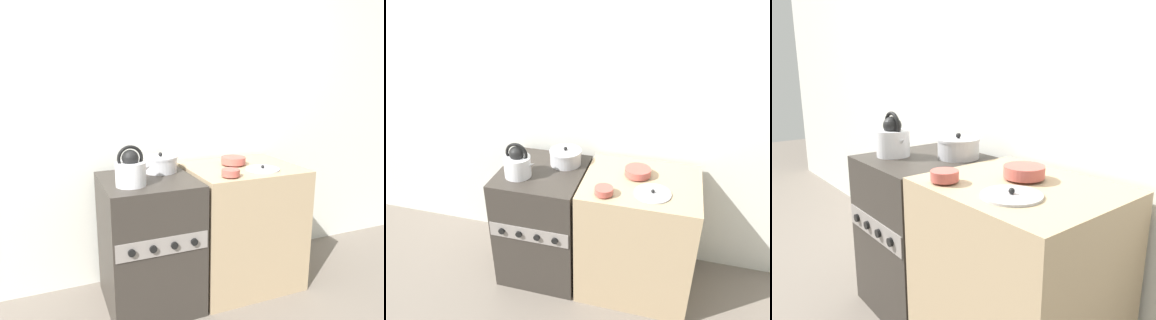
# 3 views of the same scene
# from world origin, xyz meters

# --- Properties ---
(ground_plane) EXTENTS (12.00, 12.00, 0.00)m
(ground_plane) POSITION_xyz_m (0.00, 0.00, 0.00)
(ground_plane) COLOR #70665B
(wall_back) EXTENTS (7.00, 0.06, 2.50)m
(wall_back) POSITION_xyz_m (0.00, 0.72, 1.25)
(wall_back) COLOR silver
(wall_back) RESTS_ON ground_plane
(stove) EXTENTS (0.59, 0.65, 0.88)m
(stove) POSITION_xyz_m (-0.00, 0.31, 0.44)
(stove) COLOR #332D28
(stove) RESTS_ON ground_plane
(counter) EXTENTS (0.78, 0.65, 0.89)m
(counter) POSITION_xyz_m (0.70, 0.32, 0.45)
(counter) COLOR tan
(counter) RESTS_ON ground_plane
(kettle) EXTENTS (0.23, 0.18, 0.25)m
(kettle) POSITION_xyz_m (-0.13, 0.20, 0.97)
(kettle) COLOR silver
(kettle) RESTS_ON stove
(cooking_pot) EXTENTS (0.23, 0.23, 0.14)m
(cooking_pot) POSITION_xyz_m (0.13, 0.45, 0.93)
(cooking_pot) COLOR #B2B2B7
(cooking_pot) RESTS_ON stove
(enamel_bowl) EXTENTS (0.18, 0.18, 0.06)m
(enamel_bowl) POSITION_xyz_m (0.66, 0.39, 0.92)
(enamel_bowl) COLOR #B75147
(enamel_bowl) RESTS_ON counter
(small_ceramic_bowl) EXTENTS (0.12, 0.12, 0.05)m
(small_ceramic_bowl) POSITION_xyz_m (0.49, 0.10, 0.92)
(small_ceramic_bowl) COLOR #B75147
(small_ceramic_bowl) RESTS_ON counter
(loose_pot_lid) EXTENTS (0.23, 0.23, 0.03)m
(loose_pot_lid) POSITION_xyz_m (0.79, 0.18, 0.90)
(loose_pot_lid) COLOR #B2B2B7
(loose_pot_lid) RESTS_ON counter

